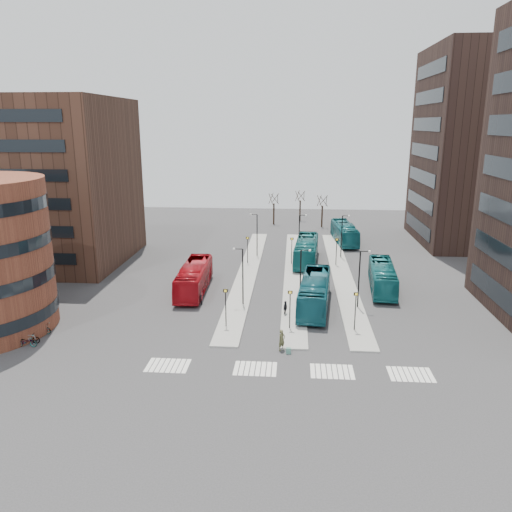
# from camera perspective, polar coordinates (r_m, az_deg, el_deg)

# --- Properties ---
(ground) EXTENTS (160.00, 160.00, 0.00)m
(ground) POSITION_cam_1_polar(r_m,az_deg,el_deg) (36.68, 1.03, -15.70)
(ground) COLOR #2D2D30
(ground) RESTS_ON ground
(island_left) EXTENTS (2.50, 45.00, 0.15)m
(island_left) POSITION_cam_1_polar(r_m,az_deg,el_deg) (64.52, -0.94, -1.82)
(island_left) COLOR gray
(island_left) RESTS_ON ground
(island_mid) EXTENTS (2.50, 45.00, 0.15)m
(island_mid) POSITION_cam_1_polar(r_m,az_deg,el_deg) (64.26, 4.40, -1.93)
(island_mid) COLOR gray
(island_mid) RESTS_ON ground
(island_right) EXTENTS (2.50, 45.00, 0.15)m
(island_right) POSITION_cam_1_polar(r_m,az_deg,el_deg) (64.56, 9.73, -2.03)
(island_right) COLOR gray
(island_right) RESTS_ON ground
(suitcase) EXTENTS (0.41, 0.34, 0.50)m
(suitcase) POSITION_cam_1_polar(r_m,az_deg,el_deg) (42.59, 3.73, -10.75)
(suitcase) COLOR navy
(suitcase) RESTS_ON ground
(red_bus) EXTENTS (3.09, 11.74, 3.25)m
(red_bus) POSITION_cam_1_polar(r_m,az_deg,el_deg) (57.38, -7.08, -2.47)
(red_bus) COLOR #A50C15
(red_bus) RESTS_ON ground
(teal_bus_a) EXTENTS (3.99, 12.24, 3.35)m
(teal_bus_a) POSITION_cam_1_polar(r_m,az_deg,el_deg) (52.36, 6.73, -4.13)
(teal_bus_a) COLOR #12505C
(teal_bus_a) RESTS_ON ground
(teal_bus_b) EXTENTS (3.73, 12.33, 3.38)m
(teal_bus_b) POSITION_cam_1_polar(r_m,az_deg,el_deg) (69.05, 5.77, 0.62)
(teal_bus_b) COLOR #136063
(teal_bus_b) RESTS_ON ground
(teal_bus_c) EXTENTS (3.54, 11.21, 3.07)m
(teal_bus_c) POSITION_cam_1_polar(r_m,az_deg,el_deg) (59.34, 14.24, -2.33)
(teal_bus_c) COLOR #146367
(teal_bus_c) RESTS_ON ground
(teal_bus_d) EXTENTS (3.73, 11.70, 3.20)m
(teal_bus_d) POSITION_cam_1_polar(r_m,az_deg,el_deg) (81.44, 10.07, 2.61)
(teal_bus_d) COLOR #145E66
(teal_bus_d) RESTS_ON ground
(traveller) EXTENTS (0.79, 0.79, 1.86)m
(traveller) POSITION_cam_1_polar(r_m,az_deg,el_deg) (42.84, 2.96, -9.58)
(traveller) COLOR #4C4C2D
(traveller) RESTS_ON ground
(commuter_a) EXTENTS (0.86, 0.74, 1.54)m
(commuter_a) POSITION_cam_1_polar(r_m,az_deg,el_deg) (53.43, -6.52, -4.75)
(commuter_a) COLOR black
(commuter_a) RESTS_ON ground
(commuter_b) EXTENTS (0.65, 0.97, 1.53)m
(commuter_b) POSITION_cam_1_polar(r_m,az_deg,el_deg) (50.23, 3.37, -5.99)
(commuter_b) COLOR black
(commuter_b) RESTS_ON ground
(commuter_c) EXTENTS (0.95, 1.28, 1.77)m
(commuter_c) POSITION_cam_1_polar(r_m,az_deg,el_deg) (48.98, 7.66, -6.52)
(commuter_c) COLOR black
(commuter_c) RESTS_ON ground
(bicycle_near) EXTENTS (1.91, 0.81, 0.98)m
(bicycle_near) POSITION_cam_1_polar(r_m,az_deg,el_deg) (47.84, -24.78, -8.89)
(bicycle_near) COLOR gray
(bicycle_near) RESTS_ON ground
(bicycle_mid) EXTENTS (1.74, 0.76, 1.01)m
(bicycle_mid) POSITION_cam_1_polar(r_m,az_deg,el_deg) (48.32, -24.44, -8.59)
(bicycle_mid) COLOR gray
(bicycle_mid) RESTS_ON ground
(bicycle_far) EXTENTS (2.00, 1.31, 0.99)m
(bicycle_far) POSITION_cam_1_polar(r_m,az_deg,el_deg) (50.27, -23.14, -7.55)
(bicycle_far) COLOR gray
(bicycle_far) RESTS_ON ground
(crosswalk_stripes) EXTENTS (22.35, 2.40, 0.01)m
(crosswalk_stripes) POSITION_cam_1_polar(r_m,az_deg,el_deg) (40.13, 3.94, -12.85)
(crosswalk_stripes) COLOR silver
(crosswalk_stripes) RESTS_ON ground
(office_block) EXTENTS (25.00, 20.12, 22.00)m
(office_block) POSITION_cam_1_polar(r_m,az_deg,el_deg) (75.02, -24.37, 7.76)
(office_block) COLOR #432A1F
(office_block) RESTS_ON ground
(tower_far) EXTENTS (20.12, 20.00, 30.00)m
(tower_far) POSITION_cam_1_polar(r_m,az_deg,el_deg) (87.00, 25.20, 11.14)
(tower_far) COLOR #30201B
(tower_far) RESTS_ON ground
(sign_poles) EXTENTS (12.45, 22.12, 3.65)m
(sign_poles) POSITION_cam_1_polar(r_m,az_deg,el_deg) (56.89, 4.02, -1.72)
(sign_poles) COLOR black
(sign_poles) RESTS_ON ground
(lamp_posts) EXTENTS (14.04, 20.24, 6.12)m
(lamp_posts) POSITION_cam_1_polar(r_m,az_deg,el_deg) (61.40, 5.05, 0.64)
(lamp_posts) COLOR black
(lamp_posts) RESTS_ON ground
(bare_trees) EXTENTS (10.97, 8.14, 5.90)m
(bare_trees) POSITION_cam_1_polar(r_m,az_deg,el_deg) (95.52, 4.88, 5.28)
(bare_trees) COLOR black
(bare_trees) RESTS_ON ground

